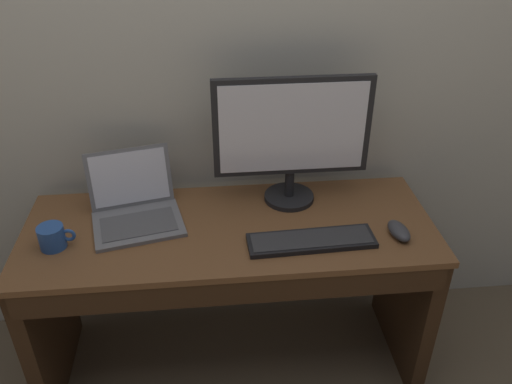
% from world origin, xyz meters
% --- Properties ---
extents(ground_plane, '(14.00, 14.00, 0.00)m').
position_xyz_m(ground_plane, '(0.00, 0.00, 0.00)').
color(ground_plane, brown).
extents(back_wall, '(4.11, 0.04, 2.65)m').
position_xyz_m(back_wall, '(0.00, 0.35, 1.33)').
color(back_wall, beige).
rests_on(back_wall, ground).
extents(desk, '(1.49, 0.56, 0.71)m').
position_xyz_m(desk, '(0.00, -0.01, 0.47)').
color(desk, brown).
rests_on(desk, ground).
extents(laptop_space_gray, '(0.37, 0.35, 0.23)m').
position_xyz_m(laptop_space_gray, '(-0.34, 0.08, 0.75)').
color(laptop_space_gray, slate).
rests_on(laptop_space_gray, desk).
extents(external_monitor, '(0.58, 0.19, 0.50)m').
position_xyz_m(external_monitor, '(0.24, 0.15, 0.99)').
color(external_monitor, black).
rests_on(external_monitor, desk).
extents(wired_keyboard, '(0.45, 0.14, 0.02)m').
position_xyz_m(wired_keyboard, '(0.28, -0.13, 0.72)').
color(wired_keyboard, black).
rests_on(wired_keyboard, desk).
extents(computer_mouse, '(0.08, 0.13, 0.04)m').
position_xyz_m(computer_mouse, '(0.59, -0.12, 0.73)').
color(computer_mouse, '#38383D').
rests_on(computer_mouse, desk).
extents(coffee_mug, '(0.12, 0.09, 0.08)m').
position_xyz_m(coffee_mug, '(-0.60, -0.06, 0.75)').
color(coffee_mug, '#28519E').
rests_on(coffee_mug, desk).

